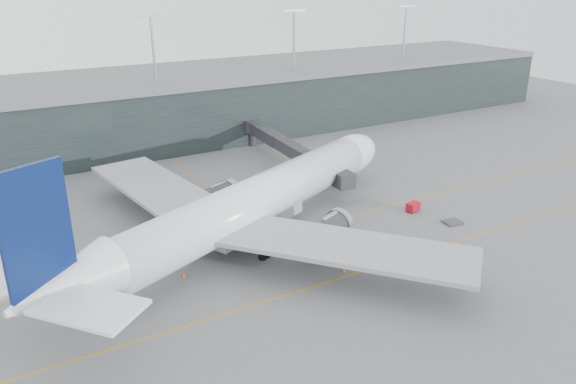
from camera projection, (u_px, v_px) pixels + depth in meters
ground at (229, 233)px, 87.03m from camera, size 320.00×320.00×0.00m
taxiline_a at (240, 243)px, 83.80m from camera, size 160.00×0.25×0.02m
taxiline_b at (295, 292)px, 70.91m from camera, size 160.00×0.25×0.02m
taxiline_lead_main at (209, 187)px, 105.47m from camera, size 0.25×60.00×0.02m
terminal at (125, 110)px, 130.98m from camera, size 240.00×36.00×29.00m
main_aircraft at (254, 202)px, 83.31m from camera, size 70.71×65.15×20.81m
jet_bridge at (285, 147)px, 114.07m from camera, size 5.68×43.70×6.05m
gse_cart at (413, 207)px, 94.53m from camera, size 2.59×1.97×1.58m
baggage_dolly at (453, 222)px, 90.35m from camera, size 3.12×2.62×0.29m
uld_a at (182, 208)px, 93.61m from camera, size 2.29×1.94×1.88m
uld_b at (183, 209)px, 93.53m from camera, size 2.27×2.09×1.67m
uld_c at (195, 208)px, 94.09m from camera, size 1.80×1.45×1.62m
cone_nose at (423, 202)px, 97.75m from camera, size 0.43×0.43×0.68m
cone_wing_stbd at (344, 269)px, 75.67m from camera, size 0.40×0.40×0.64m
cone_wing_port at (234, 196)px, 100.35m from camera, size 0.48×0.48×0.76m
cone_tail at (184, 275)px, 74.36m from camera, size 0.42×0.42×0.67m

